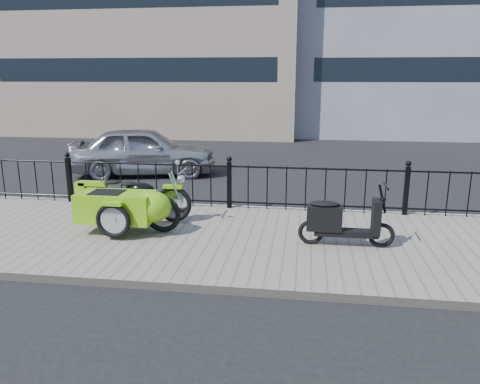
# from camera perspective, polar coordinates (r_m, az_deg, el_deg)

# --- Properties ---
(ground) EXTENTS (120.00, 120.00, 0.00)m
(ground) POSITION_cam_1_polar(r_m,az_deg,el_deg) (8.54, -2.71, -5.05)
(ground) COLOR black
(ground) RESTS_ON ground
(sidewalk) EXTENTS (30.00, 3.80, 0.12)m
(sidewalk) POSITION_cam_1_polar(r_m,az_deg,el_deg) (8.06, -3.38, -5.80)
(sidewalk) COLOR gray
(sidewalk) RESTS_ON ground
(curb) EXTENTS (30.00, 0.10, 0.12)m
(curb) POSITION_cam_1_polar(r_m,az_deg,el_deg) (9.87, -1.15, -2.01)
(curb) COLOR gray
(curb) RESTS_ON ground
(iron_fence) EXTENTS (14.11, 0.11, 1.08)m
(iron_fence) POSITION_cam_1_polar(r_m,az_deg,el_deg) (9.60, -1.30, 0.79)
(iron_fence) COLOR black
(iron_fence) RESTS_ON sidewalk
(building_tan) EXTENTS (14.00, 8.01, 12.00)m
(building_tan) POSITION_cam_1_polar(r_m,az_deg,el_deg) (25.27, -9.97, 21.20)
(building_tan) COLOR gray
(building_tan) RESTS_ON ground
(motorcycle_sidecar) EXTENTS (2.28, 1.48, 0.98)m
(motorcycle_sidecar) POSITION_cam_1_polar(r_m,az_deg,el_deg) (8.39, -13.37, -1.52)
(motorcycle_sidecar) COLOR black
(motorcycle_sidecar) RESTS_ON sidewalk
(scooter) EXTENTS (1.52, 0.44, 1.03)m
(scooter) POSITION_cam_1_polar(r_m,az_deg,el_deg) (7.65, 12.06, -3.56)
(scooter) COLOR black
(scooter) RESTS_ON sidewalk
(spare_tire) EXTENTS (0.66, 0.10, 0.66)m
(spare_tire) POSITION_cam_1_polar(r_m,az_deg,el_deg) (8.24, -9.46, -2.65)
(spare_tire) COLOR black
(spare_tire) RESTS_ON sidewalk
(sedan_car) EXTENTS (4.31, 2.48, 1.38)m
(sedan_car) POSITION_cam_1_polar(r_m,az_deg,el_deg) (13.64, -11.63, 4.93)
(sedan_car) COLOR #A2A3A8
(sedan_car) RESTS_ON ground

